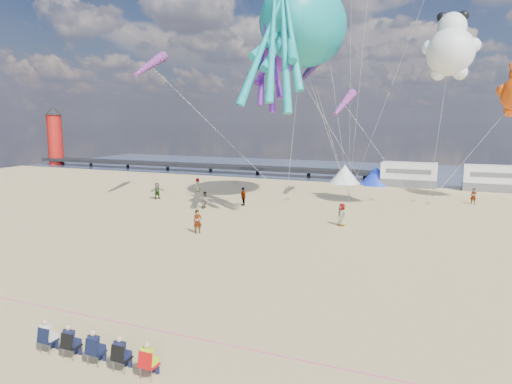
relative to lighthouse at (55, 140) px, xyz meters
name	(u,v)px	position (x,y,z in m)	size (l,w,h in m)	color
ground	(220,289)	(56.00, -44.00, -4.50)	(120.00, 120.00, 0.00)	#DBBF7E
water	(376,171)	(56.00, 11.00, -4.48)	(120.00, 120.00, 0.00)	#334461
pier	(189,165)	(28.00, 0.00, -3.50)	(60.00, 3.00, 0.50)	black
lighthouse	(55,140)	(0.00, 0.00, 0.00)	(2.60, 2.60, 9.00)	#A5140F
motorhome_0	(409,175)	(62.00, -4.00, -3.00)	(6.60, 2.50, 3.00)	silver
motorhome_1	(494,178)	(71.50, -4.00, -3.00)	(6.60, 2.50, 3.00)	silver
tent_white	(345,174)	(54.00, -4.00, -3.30)	(4.00, 4.00, 2.40)	white
tent_blue	(376,175)	(58.00, -4.00, -3.30)	(4.00, 4.00, 2.40)	#1933CC
spectator_row	(96,346)	(55.21, -51.88, -3.85)	(6.10, 0.90, 1.30)	black
cooler_navy	(148,363)	(57.00, -51.42, -4.35)	(0.38, 0.28, 0.30)	#121339
rope_line	(164,332)	(56.00, -49.00, -4.48)	(0.03, 0.03, 34.00)	#F2338C
standing_person	(198,222)	(49.36, -34.59, -3.62)	(0.64, 0.42, 1.76)	tan
beachgoer_0	(198,185)	(39.69, -17.62, -3.69)	(0.59, 0.39, 1.61)	#7F6659
beachgoer_1	(205,200)	(45.34, -26.05, -3.69)	(0.79, 0.51, 1.61)	#7F6659
beachgoer_3	(243,196)	(48.03, -23.32, -3.60)	(1.16, 0.66, 1.79)	#7F6659
beachgoer_4	(157,191)	(38.23, -23.57, -3.64)	(1.01, 0.42, 1.73)	#7F6659
beachgoer_5	(474,196)	(68.87, -14.08, -3.70)	(1.49, 0.47, 1.60)	#7F6659
beachgoer_6	(342,215)	(58.74, -28.16, -3.59)	(0.66, 0.43, 1.82)	#7F6659
sandbag_a	(286,199)	(51.04, -19.00, -4.39)	(0.50, 0.35, 0.22)	gray
sandbag_b	(371,199)	(59.21, -15.76, -4.39)	(0.50, 0.35, 0.22)	gray
sandbag_c	(428,204)	(64.77, -16.19, -4.39)	(0.50, 0.35, 0.22)	gray
sandbag_d	(413,201)	(63.32, -14.83, -4.39)	(0.50, 0.35, 0.22)	gray
sandbag_e	(349,198)	(56.87, -15.55, -4.39)	(0.50, 0.35, 0.22)	gray
kite_octopus_teal	(304,25)	(53.43, -21.71, 12.34)	(5.31, 12.39, 14.16)	teal
kite_octopus_purple	(285,51)	(51.66, -21.67, 10.11)	(3.76, 8.77, 10.03)	#5B1699
kite_panda	(450,52)	(65.89, -22.58, 9.17)	(4.54, 4.27, 6.41)	white
windsock_left	(150,65)	(38.78, -24.82, 9.08)	(1.10, 7.22, 7.22)	red
windsock_mid	(344,104)	(56.40, -17.48, 5.38)	(1.00, 5.13, 5.13)	red
windsock_right	(307,73)	(53.03, -18.88, 8.34)	(0.90, 5.54, 5.54)	red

